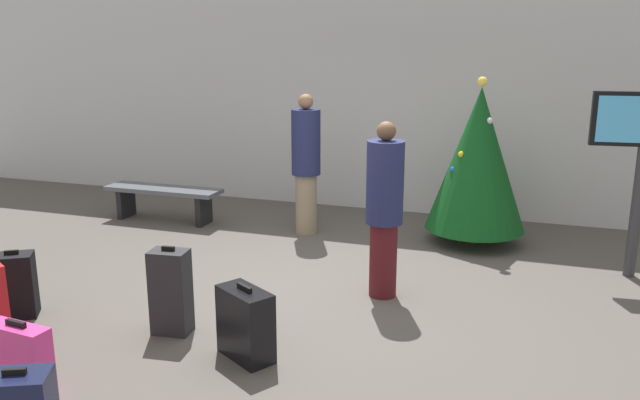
# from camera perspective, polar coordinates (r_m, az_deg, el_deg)

# --- Properties ---
(ground_plane) EXTENTS (16.00, 16.00, 0.00)m
(ground_plane) POSITION_cam_1_polar(r_m,az_deg,el_deg) (6.59, -0.04, -8.22)
(ground_plane) COLOR #514C47
(back_wall) EXTENTS (16.00, 0.20, 3.55)m
(back_wall) POSITION_cam_1_polar(r_m,az_deg,el_deg) (9.53, 6.84, 9.59)
(back_wall) COLOR silver
(back_wall) RESTS_ON ground_plane
(holiday_tree) EXTENTS (1.23, 1.23, 2.07)m
(holiday_tree) POSITION_cam_1_polar(r_m,az_deg,el_deg) (8.13, 13.83, 3.53)
(holiday_tree) COLOR #4C3319
(holiday_tree) RESTS_ON ground_plane
(waiting_bench) EXTENTS (1.68, 0.44, 0.48)m
(waiting_bench) POSITION_cam_1_polar(r_m,az_deg,el_deg) (9.31, -13.72, 0.40)
(waiting_bench) COLOR #4C5159
(waiting_bench) RESTS_ON ground_plane
(traveller_0) EXTENTS (0.48, 0.48, 1.83)m
(traveller_0) POSITION_cam_1_polar(r_m,az_deg,el_deg) (8.35, -1.25, 3.44)
(traveller_0) COLOR gray
(traveller_0) RESTS_ON ground_plane
(traveller_1) EXTENTS (0.51, 0.51, 1.75)m
(traveller_1) POSITION_cam_1_polar(r_m,az_deg,el_deg) (6.27, 5.74, -0.59)
(traveller_1) COLOR #4C1419
(traveller_1) RESTS_ON ground_plane
(suitcase_0) EXTENTS (0.42, 0.39, 0.64)m
(suitcase_0) POSITION_cam_1_polar(r_m,az_deg,el_deg) (6.58, -25.42, -6.87)
(suitcase_0) COLOR black
(suitcase_0) RESTS_ON ground_plane
(suitcase_1) EXTENTS (0.51, 0.21, 0.62)m
(suitcase_1) POSITION_cam_1_polar(r_m,az_deg,el_deg) (5.09, -25.02, -13.06)
(suitcase_1) COLOR #E5388C
(suitcase_1) RESTS_ON ground_plane
(suitcase_2) EXTENTS (0.56, 0.47, 0.62)m
(suitcase_2) POSITION_cam_1_polar(r_m,az_deg,el_deg) (5.26, -6.63, -10.87)
(suitcase_2) COLOR black
(suitcase_2) RESTS_ON ground_plane
(suitcase_3) EXTENTS (0.35, 0.26, 0.79)m
(suitcase_3) POSITION_cam_1_polar(r_m,az_deg,el_deg) (5.76, -13.11, -7.95)
(suitcase_3) COLOR #232326
(suitcase_3) RESTS_ON ground_plane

